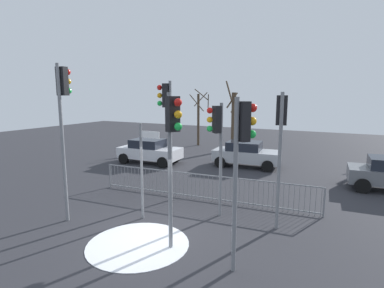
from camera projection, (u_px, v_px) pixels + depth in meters
name	position (u px, v px, depth m)	size (l,w,h in m)	color
ground_plane	(154.00, 235.00, 9.22)	(60.00, 60.00, 0.00)	#2D2D33
traffic_light_rear_left	(281.00, 130.00, 9.29)	(0.36, 0.56, 4.27)	slate
traffic_light_mid_left	(173.00, 137.00, 7.84)	(0.53, 0.41, 4.25)	slate
traffic_light_foreground_right	(63.00, 108.00, 9.79)	(0.34, 0.57, 5.16)	slate
traffic_light_foreground_left	(217.00, 134.00, 10.19)	(0.47, 0.47, 3.92)	slate
traffic_light_rear_right	(167.00, 114.00, 11.74)	(0.55, 0.37, 4.70)	slate
traffic_light_mid_right	(242.00, 146.00, 6.92)	(0.45, 0.48, 4.14)	slate
direction_sign_post	(143.00, 167.00, 10.12)	(0.79, 0.09, 3.27)	slate
pedestrian_guard_railing	(202.00, 187.00, 12.14)	(9.01, 0.74, 1.07)	slate
car_silver_mid	(246.00, 154.00, 17.86)	(3.92, 2.18, 1.47)	#B2B5BA
car_white_far	(149.00, 151.00, 18.80)	(3.90, 2.13, 1.47)	silver
bare_tree_centre	(233.00, 119.00, 23.10)	(1.29, 1.34, 5.20)	#473828
bare_tree_right	(199.00, 117.00, 25.11)	(1.77, 1.97, 4.65)	#473828
snow_patch_kerb	(138.00, 244.00, 8.62)	(2.88, 2.88, 0.01)	white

